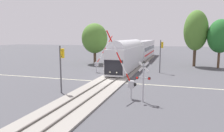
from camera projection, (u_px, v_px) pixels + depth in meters
ground_plane at (109, 82)px, 28.04m from camera, size 220.00×220.00×0.00m
road_centre_stripe at (109, 82)px, 28.04m from camera, size 44.00×0.20×0.01m
railway_track at (109, 81)px, 28.03m from camera, size 4.40×80.00×0.32m
commuter_train at (138, 51)px, 48.23m from camera, size 3.04×42.78×5.16m
crossing_gate_near at (128, 77)px, 20.33m from camera, size 3.10×0.40×6.69m
crossing_signal_mast at (143, 77)px, 19.17m from camera, size 1.36×0.44×3.93m
crossing_gate_far at (98, 61)px, 35.17m from camera, size 3.38×0.40×6.21m
traffic_signal_far_side at (161, 51)px, 34.57m from camera, size 0.53×0.38×5.51m
traffic_signal_median at (61, 62)px, 22.13m from camera, size 0.53×0.38×5.13m
oak_behind_train at (95, 38)px, 46.35m from camera, size 5.73×5.73×9.01m
oak_far_right at (196, 31)px, 41.89m from camera, size 4.72×4.72×11.33m
maple_right_background at (220, 36)px, 39.64m from camera, size 4.64×4.64×9.37m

